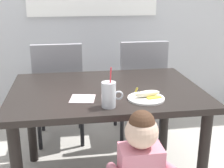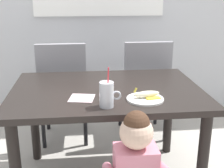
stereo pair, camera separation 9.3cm
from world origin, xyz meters
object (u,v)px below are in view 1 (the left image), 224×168
at_px(peeled_banana, 148,94).
at_px(snack_plate, 146,98).
at_px(toddler_standing, 140,167).
at_px(paper_napkin, 83,99).
at_px(milk_cup, 109,96).
at_px(dining_chair_right, 140,84).
at_px(dining_table, 106,102).
at_px(dining_chair_left, 59,88).

bearing_deg(peeled_banana, snack_plate, -138.69).
bearing_deg(toddler_standing, paper_napkin, 119.85).
relative_size(milk_cup, snack_plate, 1.08).
relative_size(toddler_standing, milk_cup, 3.38).
relative_size(dining_chair_right, peeled_banana, 5.48).
bearing_deg(paper_napkin, dining_table, 46.66).
bearing_deg(paper_napkin, snack_plate, -9.58).
xyz_separation_m(milk_cup, peeled_banana, (0.26, 0.10, -0.04)).
height_order(dining_chair_left, paper_napkin, dining_chair_left).
bearing_deg(dining_table, dining_chair_left, 117.05).
bearing_deg(dining_chair_left, dining_chair_right, -179.25).
relative_size(toddler_standing, peeled_banana, 4.79).
xyz_separation_m(dining_chair_right, peeled_banana, (-0.18, -0.91, 0.23)).
bearing_deg(dining_table, milk_cup, -94.56).
xyz_separation_m(dining_chair_right, toddler_standing, (-0.32, -1.31, -0.02)).
relative_size(dining_chair_right, milk_cup, 3.88).
xyz_separation_m(snack_plate, paper_napkin, (-0.39, 0.07, -0.00)).
bearing_deg(peeled_banana, milk_cup, -159.33).
distance_m(milk_cup, snack_plate, 0.27).
bearing_deg(toddler_standing, dining_chair_right, 76.23).
xyz_separation_m(dining_table, snack_plate, (0.22, -0.25, 0.11)).
height_order(dining_table, snack_plate, snack_plate).
height_order(toddler_standing, snack_plate, toddler_standing).
relative_size(peeled_banana, paper_napkin, 1.17).
relative_size(dining_table, dining_chair_right, 1.36).
bearing_deg(paper_napkin, milk_cup, -46.36).
bearing_deg(milk_cup, dining_table, 85.44).
height_order(dining_chair_right, peeled_banana, dining_chair_right).
height_order(toddler_standing, paper_napkin, toddler_standing).
xyz_separation_m(dining_table, milk_cup, (-0.03, -0.33, 0.17)).
distance_m(dining_chair_left, snack_plate, 1.09).
distance_m(dining_chair_left, peeled_banana, 1.09).
distance_m(dining_table, milk_cup, 0.37).
distance_m(snack_plate, paper_napkin, 0.40).
bearing_deg(paper_napkin, peeled_banana, -7.63).
bearing_deg(dining_chair_left, snack_plate, 121.47).
height_order(dining_chair_left, toddler_standing, dining_chair_left).
bearing_deg(dining_chair_left, dining_table, 117.05).
bearing_deg(peeled_banana, dining_chair_left, 122.42).
relative_size(snack_plate, peeled_banana, 1.31).
bearing_deg(dining_chair_left, peeled_banana, 122.42).
distance_m(dining_table, dining_chair_left, 0.75).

